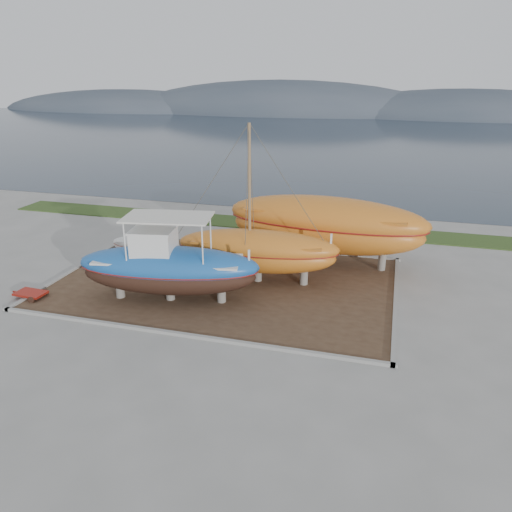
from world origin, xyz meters
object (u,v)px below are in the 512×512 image
(orange_sailboat, at_px, (258,206))
(orange_bare_hull, at_px, (325,231))
(white_dinghy, at_px, (146,248))
(red_trailer, at_px, (31,295))
(blue_caique, at_px, (168,259))

(orange_sailboat, height_order, orange_bare_hull, orange_sailboat)
(white_dinghy, height_order, orange_bare_hull, orange_bare_hull)
(orange_sailboat, relative_size, red_trailer, 3.86)
(orange_sailboat, xyz_separation_m, red_trailer, (-10.67, -5.24, -4.15))
(blue_caique, bearing_deg, orange_bare_hull, 38.10)
(white_dinghy, relative_size, red_trailer, 1.92)
(blue_caique, bearing_deg, red_trailer, -175.99)
(white_dinghy, xyz_separation_m, red_trailer, (-3.09, -6.78, -0.56))
(blue_caique, height_order, orange_bare_hull, blue_caique)
(blue_caique, distance_m, orange_bare_hull, 9.97)
(white_dinghy, xyz_separation_m, orange_sailboat, (7.58, -1.54, 3.59))
(orange_sailboat, relative_size, orange_bare_hull, 0.74)
(blue_caique, relative_size, white_dinghy, 2.07)
(red_trailer, bearing_deg, white_dinghy, 68.84)
(orange_sailboat, bearing_deg, red_trailer, -158.45)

